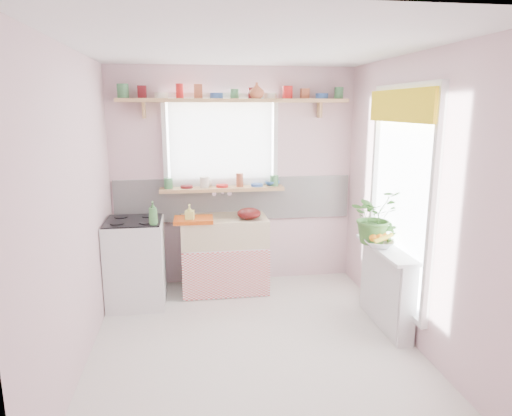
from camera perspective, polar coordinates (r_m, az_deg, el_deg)
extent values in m
plane|color=silver|center=(4.19, -0.29, -16.73)|extent=(3.20, 3.20, 0.00)
plane|color=white|center=(3.69, -0.34, 19.54)|extent=(3.20, 3.20, 0.00)
plane|color=beige|center=(5.31, -2.74, 3.83)|extent=(2.80, 0.00, 2.80)
plane|color=beige|center=(2.24, 5.50, -8.44)|extent=(2.80, 0.00, 2.80)
plane|color=beige|center=(3.82, -21.61, -0.46)|extent=(0.00, 3.20, 3.20)
plane|color=beige|center=(4.17, 19.08, 0.79)|extent=(0.00, 3.20, 3.20)
cube|color=white|center=(5.34, -2.69, 1.15)|extent=(2.74, 0.03, 0.50)
cube|color=pink|center=(5.38, -2.67, -0.94)|extent=(2.74, 0.02, 0.12)
cube|color=white|center=(5.25, -4.42, 8.10)|extent=(1.20, 0.01, 1.00)
cube|color=white|center=(5.18, -4.37, 8.05)|extent=(1.15, 0.02, 0.95)
cube|color=white|center=(4.35, 17.83, 1.32)|extent=(0.01, 1.10, 1.90)
cube|color=yellow|center=(4.24, 17.51, 12.10)|extent=(0.03, 1.20, 0.28)
cube|color=white|center=(5.25, -3.94, -7.29)|extent=(0.85, 0.55, 0.55)
cube|color=#E74643|center=(4.98, -3.69, -8.37)|extent=(0.95, 0.02, 0.53)
cube|color=beige|center=(5.12, -4.01, -2.81)|extent=(0.95, 0.55, 0.30)
cylinder|color=silver|center=(5.27, -4.29, 2.10)|extent=(0.03, 0.22, 0.03)
cube|color=white|center=(4.98, -14.79, -6.67)|extent=(0.58, 0.58, 0.90)
cube|color=black|center=(4.85, -15.09, -1.58)|extent=(0.56, 0.56, 0.02)
cylinder|color=black|center=(4.73, -16.97, -1.86)|extent=(0.14, 0.14, 0.01)
cylinder|color=black|center=(4.69, -13.59, -1.77)|extent=(0.14, 0.14, 0.01)
cylinder|color=black|center=(5.00, -16.51, -1.07)|extent=(0.14, 0.14, 0.01)
cylinder|color=black|center=(4.97, -13.31, -0.98)|extent=(0.14, 0.14, 0.01)
cube|color=white|center=(4.55, 16.00, -9.58)|extent=(0.15, 0.90, 0.75)
cube|color=white|center=(4.41, 15.94, -4.98)|extent=(0.22, 0.95, 0.03)
cube|color=tan|center=(5.20, -4.24, 2.39)|extent=(1.40, 0.22, 0.04)
cube|color=tan|center=(5.12, -2.69, 13.28)|extent=(2.52, 0.24, 0.04)
cylinder|color=#3F7F4C|center=(5.14, -16.30, 13.70)|extent=(0.11, 0.11, 0.12)
cylinder|color=#590F14|center=(5.12, -14.05, 13.83)|extent=(0.11, 0.11, 0.12)
cylinder|color=silver|center=(5.10, -11.77, 13.61)|extent=(0.11, 0.11, 0.06)
cylinder|color=red|center=(5.10, -9.52, 14.03)|extent=(0.11, 0.11, 0.12)
cylinder|color=#A55133|center=(5.10, -7.24, 14.10)|extent=(0.11, 0.11, 0.12)
cylinder|color=#3359A5|center=(5.11, -4.96, 13.81)|extent=(0.11, 0.11, 0.06)
cylinder|color=#3F7F4C|center=(5.12, -2.70, 14.18)|extent=(0.11, 0.11, 0.12)
cylinder|color=#590F14|center=(5.15, -0.45, 14.18)|extent=(0.11, 0.11, 0.12)
cylinder|color=silver|center=(5.18, 1.77, 13.83)|extent=(0.11, 0.11, 0.06)
cylinder|color=red|center=(5.22, 3.96, 14.13)|extent=(0.11, 0.11, 0.12)
cylinder|color=#A55133|center=(5.26, 6.12, 14.08)|extent=(0.11, 0.11, 0.12)
cylinder|color=#3359A5|center=(5.31, 8.23, 13.68)|extent=(0.11, 0.11, 0.06)
cylinder|color=#3F7F4C|center=(5.37, 10.31, 13.92)|extent=(0.11, 0.11, 0.12)
cylinder|color=#3F7F4C|center=(5.18, -11.12, 3.05)|extent=(0.11, 0.11, 0.12)
cylinder|color=#590F14|center=(5.17, -8.83, 3.13)|extent=(0.11, 0.11, 0.12)
cylinder|color=silver|center=(5.18, -6.53, 2.87)|extent=(0.11, 0.11, 0.06)
cylinder|color=red|center=(5.18, -4.25, 3.27)|extent=(0.11, 0.11, 0.12)
cylinder|color=#A55133|center=(5.20, -1.98, 3.33)|extent=(0.11, 0.11, 0.12)
cylinder|color=#3359A5|center=(5.23, 0.27, 3.06)|extent=(0.11, 0.11, 0.06)
cylinder|color=#3F7F4C|center=(5.26, 2.50, 3.43)|extent=(0.11, 0.11, 0.12)
cube|color=#DC5513|center=(4.92, -7.81, -1.48)|extent=(0.42, 0.32, 0.04)
ellipsoid|color=#510E0E|center=(5.00, -0.89, -0.68)|extent=(0.33, 0.33, 0.12)
imported|color=#3C702C|center=(4.47, 14.56, -0.99)|extent=(0.58, 0.55, 0.52)
imported|color=silver|center=(4.40, 15.12, -4.32)|extent=(0.34, 0.34, 0.07)
imported|color=#37692A|center=(4.45, 16.42, -3.19)|extent=(0.13, 0.10, 0.22)
imported|color=#E8E067|center=(4.85, -8.30, -0.72)|extent=(0.10, 0.11, 0.20)
imported|color=beige|center=(5.24, -6.13, 3.16)|extent=(0.12, 0.12, 0.09)
imported|color=#366CB2|center=(5.30, 2.04, 3.13)|extent=(0.19, 0.19, 0.05)
imported|color=#B45B37|center=(5.09, 0.09, 14.47)|extent=(0.20, 0.20, 0.17)
imported|color=#458B47|center=(4.58, -12.75, -0.62)|extent=(0.09, 0.09, 0.23)
sphere|color=orange|center=(4.38, 15.16, -3.61)|extent=(0.08, 0.08, 0.08)
sphere|color=orange|center=(4.43, 15.72, -3.46)|extent=(0.08, 0.08, 0.08)
sphere|color=orange|center=(4.38, 14.45, -3.57)|extent=(0.08, 0.08, 0.08)
cylinder|color=yellow|center=(4.34, 15.67, -3.64)|extent=(0.18, 0.04, 0.10)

